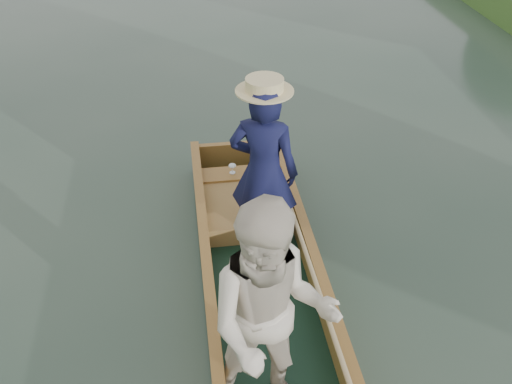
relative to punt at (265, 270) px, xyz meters
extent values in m
plane|color=#283D30|center=(0.04, 0.25, -0.75)|extent=(120.00, 120.00, 0.00)
cube|color=black|center=(0.04, 0.25, -0.71)|extent=(1.10, 5.00, 0.08)
cube|color=olive|center=(-0.47, 0.25, -0.51)|extent=(0.08, 5.00, 0.32)
cube|color=olive|center=(0.55, 0.25, -0.51)|extent=(0.08, 5.00, 0.32)
cube|color=olive|center=(0.04, 2.71, -0.51)|extent=(1.10, 0.08, 0.32)
cube|color=olive|center=(-0.47, 0.25, -0.33)|extent=(0.10, 5.00, 0.04)
cube|color=olive|center=(0.55, 0.25, -0.33)|extent=(0.10, 5.00, 0.04)
cube|color=olive|center=(0.04, 2.15, -0.45)|extent=(0.94, 0.30, 0.05)
imported|color=#121439|center=(0.15, 1.08, 0.26)|extent=(0.79, 0.67, 1.86)
cylinder|color=beige|center=(0.15, 1.08, 1.15)|extent=(0.52, 0.52, 0.12)
imported|color=beige|center=(-0.09, -0.83, 0.31)|extent=(1.01, 0.82, 1.95)
cube|color=brown|center=(-0.06, 1.58, -0.56)|extent=(0.85, 0.90, 0.22)
sphere|color=tan|center=(0.26, 1.48, -0.33)|extent=(0.22, 0.22, 0.22)
sphere|color=tan|center=(0.26, 1.46, -0.16)|extent=(0.17, 0.17, 0.17)
sphere|color=tan|center=(0.20, 1.46, -0.09)|extent=(0.06, 0.06, 0.06)
sphere|color=tan|center=(0.32, 1.46, -0.09)|extent=(0.06, 0.06, 0.06)
sphere|color=tan|center=(0.26, 1.40, -0.18)|extent=(0.07, 0.07, 0.07)
sphere|color=tan|center=(0.16, 1.45, -0.29)|extent=(0.08, 0.08, 0.08)
sphere|color=tan|center=(0.36, 1.45, -0.29)|extent=(0.08, 0.08, 0.08)
sphere|color=tan|center=(0.20, 1.44, -0.42)|extent=(0.09, 0.09, 0.09)
sphere|color=tan|center=(0.31, 1.44, -0.42)|extent=(0.09, 0.09, 0.09)
cylinder|color=silver|center=(-0.06, 2.15, -0.42)|extent=(0.07, 0.07, 0.01)
cylinder|color=silver|center=(-0.06, 2.15, -0.38)|extent=(0.01, 0.01, 0.08)
ellipsoid|color=silver|center=(-0.06, 2.15, -0.33)|extent=(0.09, 0.09, 0.05)
cylinder|color=tan|center=(0.47, -0.11, -0.29)|extent=(0.04, 4.45, 0.20)
camera|label=1|loc=(-0.56, -3.45, 3.27)|focal=40.00mm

